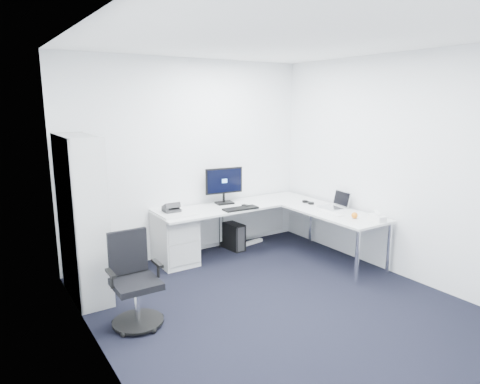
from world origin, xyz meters
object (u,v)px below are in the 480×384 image
bookshelf (82,218)px  monitor (224,185)px  l_desk (251,234)px  laptop (330,200)px  task_chair (136,281)px

bookshelf → monitor: size_ratio=3.23×
bookshelf → monitor: bookshelf is taller
l_desk → bookshelf: size_ratio=1.33×
bookshelf → l_desk: bearing=-1.3°
monitor → laptop: monitor is taller
l_desk → task_chair: (-1.93, -0.89, 0.11)m
laptop → task_chair: bearing=-166.5°
task_chair → l_desk: bearing=25.2°
monitor → task_chair: bearing=-135.2°
l_desk → laptop: 1.19m
task_chair → laptop: 2.93m
l_desk → bookshelf: bookshelf is taller
monitor → l_desk: bearing=-69.2°
task_chair → laptop: size_ratio=2.77×
monitor → laptop: 1.49m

